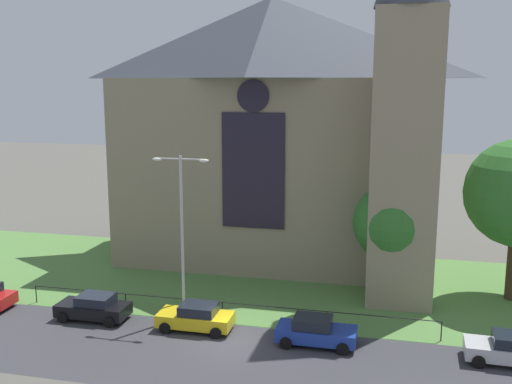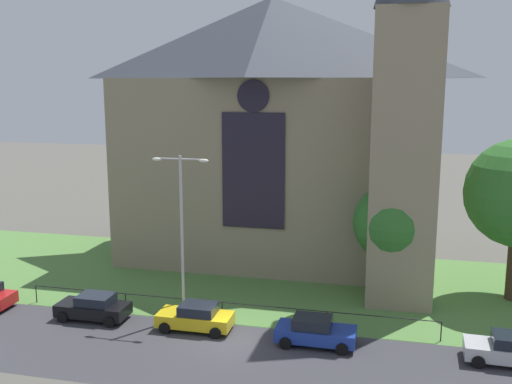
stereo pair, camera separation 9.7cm
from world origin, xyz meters
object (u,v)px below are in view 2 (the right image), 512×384
Objects in this scene: church_building at (280,128)px; parked_car_blue at (315,331)px; parked_car_black at (94,307)px; tree_right_near at (392,223)px; streetlamp_near at (182,219)px; parked_car_silver at (510,350)px; parked_car_yellow at (196,317)px.

parked_car_blue is at bearing -71.88° from church_building.
church_building is at bearing -119.14° from parked_car_black.
church_building reaches higher than tree_right_near.
streetlamp_near is 2.29× the size of parked_car_blue.
parked_car_blue is at bearing 178.22° from parked_car_black.
tree_right_near is at bearing 64.65° from parked_car_blue.
church_building is at bearing 139.60° from tree_right_near.
streetlamp_near reaches higher than tree_right_near.
tree_right_near is at bearing -50.48° from parked_car_silver.
parked_car_silver is at bearing 0.69° from parked_car_blue.
parked_car_yellow is 6.79m from parked_car_blue.
tree_right_near is 1.76× the size of parked_car_silver.
church_building is 3.47× the size of tree_right_near.
parked_car_silver is (5.93, -7.66, -4.25)m from tree_right_near.
tree_right_near is at bearing -40.40° from church_building.
tree_right_near is at bearing -145.18° from parked_car_yellow.
parked_car_black is at bearing -163.64° from streetlamp_near.
tree_right_near is 0.78× the size of streetlamp_near.
church_building is at bearing 76.72° from streetlamp_near.
streetlamp_near is 5.62m from parked_car_yellow.
parked_car_yellow is at bearing -97.12° from church_building.
streetlamp_near is at bearing -103.28° from church_building.
streetlamp_near is at bearing 167.33° from parked_car_blue.
tree_right_near is 1.78× the size of parked_car_blue.
parked_car_yellow is (6.32, -0.02, 0.00)m from parked_car_black.
parked_car_blue is at bearing -115.66° from tree_right_near.
parked_car_blue is (6.78, -0.36, 0.00)m from parked_car_yellow.
parked_car_silver is (17.71, -1.79, -5.26)m from streetlamp_near.
parked_car_silver is (16.42, -0.30, 0.00)m from parked_car_yellow.
streetlamp_near is 18.56m from parked_car_silver.
parked_car_silver is at bearing -45.86° from church_building.
church_building is 2.69× the size of streetlamp_near.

